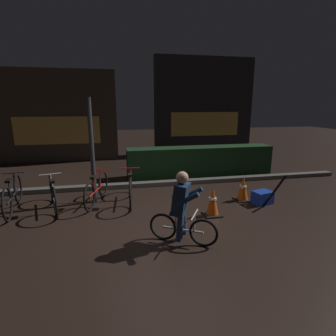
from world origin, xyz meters
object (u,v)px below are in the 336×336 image
object	(u,v)px
street_post	(92,152)
parked_bike_center_right	(131,188)
blue_crate	(262,197)
parked_bike_left_mid	(53,195)
traffic_cone_near	(213,201)
cyclist	(182,207)
closed_umbrella	(275,191)
traffic_cone_far	(243,189)
parked_bike_leftmost	(13,195)
parked_bike_center_left	(97,189)

from	to	relation	value
street_post	parked_bike_center_right	world-z (taller)	street_post
blue_crate	parked_bike_left_mid	bearing A→B (deg)	173.14
parked_bike_center_right	traffic_cone_near	distance (m)	1.98
cyclist	closed_umbrella	size ratio (longest dim) A/B	1.47
traffic_cone_far	traffic_cone_near	bearing A→B (deg)	-146.28
cyclist	traffic_cone_far	bearing A→B (deg)	70.28
parked_bike_leftmost	traffic_cone_far	bearing A→B (deg)	-101.21
street_post	blue_crate	bearing A→B (deg)	-13.06
parked_bike_center_right	traffic_cone_far	xyz separation A→B (m)	(2.69, -0.41, -0.07)
parked_bike_center_right	closed_umbrella	distance (m)	3.32
parked_bike_leftmost	traffic_cone_near	bearing A→B (deg)	-111.58
parked_bike_left_mid	parked_bike_center_left	xyz separation A→B (m)	(0.92, 0.24, -0.01)
parked_bike_left_mid	parked_bike_center_right	size ratio (longest dim) A/B	0.95
parked_bike_center_right	traffic_cone_near	size ratio (longest dim) A/B	2.69
parked_bike_left_mid	cyclist	size ratio (longest dim) A/B	1.30
traffic_cone_near	closed_umbrella	distance (m)	1.55
traffic_cone_near	blue_crate	distance (m)	1.47
traffic_cone_far	cyclist	bearing A→B (deg)	-139.89
parked_bike_center_right	blue_crate	size ratio (longest dim) A/B	3.87
parked_bike_center_left	traffic_cone_near	distance (m)	2.71
traffic_cone_near	parked_bike_center_right	bearing A→B (deg)	145.72
parked_bike_center_left	blue_crate	xyz separation A→B (m)	(3.82, -0.81, -0.19)
parked_bike_leftmost	traffic_cone_near	world-z (taller)	parked_bike_leftmost
traffic_cone_near	closed_umbrella	xyz separation A→B (m)	(1.54, 0.15, 0.08)
traffic_cone_near	street_post	bearing A→B (deg)	152.30
parked_bike_center_left	traffic_cone_far	world-z (taller)	parked_bike_center_left
parked_bike_center_left	parked_bike_center_right	xyz separation A→B (m)	(0.79, -0.10, 0.02)
blue_crate	closed_umbrella	size ratio (longest dim) A/B	0.52
traffic_cone_far	cyclist	size ratio (longest dim) A/B	0.48
street_post	closed_umbrella	size ratio (longest dim) A/B	2.87
parked_bike_leftmost	cyclist	world-z (taller)	cyclist
traffic_cone_near	traffic_cone_far	distance (m)	1.27
cyclist	parked_bike_left_mid	bearing A→B (deg)	171.64
parked_bike_center_left	traffic_cone_far	distance (m)	3.51
parked_bike_center_right	street_post	bearing A→B (deg)	81.69
parked_bike_leftmost	parked_bike_center_right	world-z (taller)	parked_bike_leftmost
traffic_cone_near	blue_crate	size ratio (longest dim) A/B	1.44
parked_bike_leftmost	parked_bike_center_left	world-z (taller)	parked_bike_leftmost
cyclist	blue_crate	bearing A→B (deg)	60.48
cyclist	street_post	bearing A→B (deg)	154.82
street_post	parked_bike_left_mid	world-z (taller)	street_post
traffic_cone_far	cyclist	xyz separation A→B (m)	(-1.97, -1.66, 0.34)
traffic_cone_far	street_post	bearing A→B (deg)	170.42
parked_bike_left_mid	closed_umbrella	distance (m)	4.94
closed_umbrella	blue_crate	bearing A→B (deg)	135.25
street_post	closed_umbrella	xyz separation A→B (m)	(4.02, -1.15, -0.84)
parked_bike_leftmost	traffic_cone_far	xyz separation A→B (m)	(5.23, -0.37, -0.08)
traffic_cone_near	parked_bike_left_mid	bearing A→B (deg)	163.79
parked_bike_center_right	closed_umbrella	size ratio (longest dim) A/B	2.00
traffic_cone_far	parked_bike_center_right	bearing A→B (deg)	171.33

